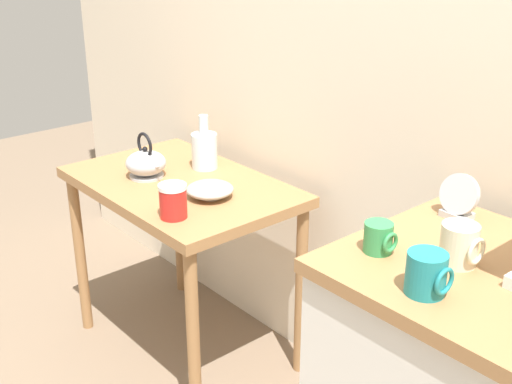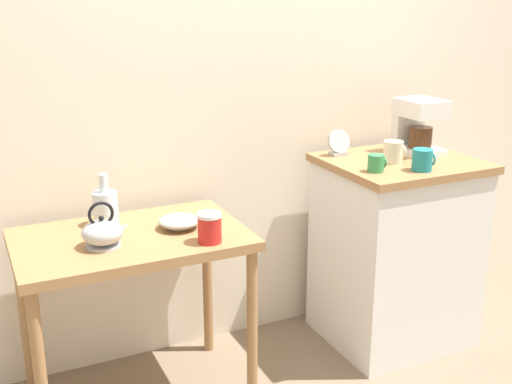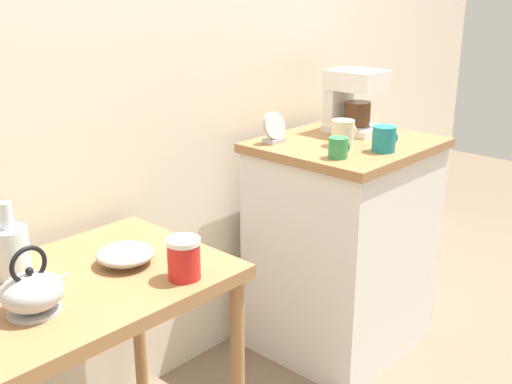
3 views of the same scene
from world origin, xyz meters
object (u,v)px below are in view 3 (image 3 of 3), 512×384
(glass_carafe_vase, at_px, (11,250))
(mug_tall_green, at_px, (338,148))
(canister_enamel, at_px, (184,258))
(coffee_maker, at_px, (352,98))
(mug_dark_teal, at_px, (384,139))
(teakettle, at_px, (33,292))
(bowl_stoneware, at_px, (125,254))
(mug_small_cream, at_px, (343,133))
(table_clock, at_px, (274,129))

(glass_carafe_vase, relative_size, mug_tall_green, 2.78)
(canister_enamel, xyz_separation_m, coffee_maker, (1.17, 0.27, 0.25))
(canister_enamel, distance_m, mug_dark_teal, 1.00)
(teakettle, relative_size, coffee_maker, 0.72)
(glass_carafe_vase, relative_size, mug_dark_teal, 2.26)
(teakettle, distance_m, glass_carafe_vase, 0.24)
(coffee_maker, bearing_deg, mug_dark_teal, -123.61)
(canister_enamel, bearing_deg, bowl_stoneware, 106.30)
(coffee_maker, bearing_deg, mug_small_cream, -152.03)
(coffee_maker, xyz_separation_m, mug_tall_green, (-0.38, -0.21, -0.10))
(glass_carafe_vase, distance_m, mug_dark_teal, 1.36)
(teakettle, relative_size, mug_tall_green, 2.43)
(mug_small_cream, bearing_deg, coffee_maker, 27.97)
(mug_small_cream, distance_m, table_clock, 0.27)
(coffee_maker, bearing_deg, canister_enamel, -166.95)
(bowl_stoneware, height_order, canister_enamel, canister_enamel)
(canister_enamel, relative_size, mug_dark_teal, 1.22)
(teakettle, distance_m, canister_enamel, 0.39)
(coffee_maker, relative_size, table_clock, 2.10)
(bowl_stoneware, height_order, mug_small_cream, mug_small_cream)
(coffee_maker, distance_m, table_clock, 0.39)
(bowl_stoneware, relative_size, mug_dark_teal, 1.76)
(teakettle, bearing_deg, mug_dark_teal, -5.73)
(teakettle, height_order, mug_tall_green, mug_tall_green)
(coffee_maker, relative_size, mug_dark_teal, 2.73)
(canister_enamel, height_order, mug_small_cream, mug_small_cream)
(mug_small_cream, bearing_deg, table_clock, 124.23)
(mug_small_cream, bearing_deg, mug_dark_teal, -79.94)
(bowl_stoneware, height_order, teakettle, teakettle)
(coffee_maker, height_order, mug_tall_green, coffee_maker)
(bowl_stoneware, distance_m, table_clock, 0.90)
(mug_small_cream, distance_m, mug_dark_teal, 0.17)
(teakettle, distance_m, table_clock, 1.22)
(teakettle, bearing_deg, coffee_maker, 5.28)
(coffee_maker, relative_size, mug_small_cream, 2.61)
(bowl_stoneware, bearing_deg, coffee_maker, 3.72)
(glass_carafe_vase, relative_size, mug_small_cream, 2.15)
(mug_tall_green, xyz_separation_m, table_clock, (0.01, 0.32, 0.02))
(mug_tall_green, bearing_deg, table_clock, 88.37)
(canister_enamel, xyz_separation_m, mug_dark_teal, (0.99, -0.01, 0.16))
(glass_carafe_vase, distance_m, table_clock, 1.13)
(teakettle, relative_size, table_clock, 1.51)
(teakettle, xyz_separation_m, glass_carafe_vase, (0.06, 0.23, 0.02))
(mug_tall_green, bearing_deg, teakettle, 176.84)
(mug_tall_green, height_order, table_clock, table_clock)
(teakettle, relative_size, mug_dark_teal, 1.97)
(mug_tall_green, height_order, mug_small_cream, mug_small_cream)
(teakettle, height_order, mug_dark_teal, mug_dark_teal)
(glass_carafe_vase, bearing_deg, mug_small_cream, -8.96)
(bowl_stoneware, relative_size, mug_tall_green, 2.17)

